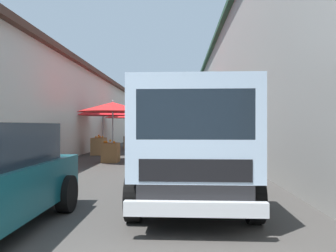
{
  "coord_description": "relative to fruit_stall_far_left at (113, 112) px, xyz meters",
  "views": [
    {
      "loc": [
        -1.81,
        -1.22,
        1.42
      ],
      "look_at": [
        9.37,
        -0.81,
        1.39
      ],
      "focal_mm": 35.68,
      "sensor_mm": 36.0,
      "label": 1
    }
  ],
  "objects": [
    {
      "name": "building_right_concrete",
      "position": [
        5.02,
        -8.37,
        1.59
      ],
      "size": [
        49.8,
        7.5,
        6.99
      ],
      "color": "gray",
      "rests_on": "ground"
    },
    {
      "name": "fruit_stall_far_left",
      "position": [
        0.0,
        0.0,
        0.0
      ],
      "size": [
        2.63,
        2.63,
        2.37
      ],
      "color": "#9E9EA3",
      "rests_on": "ground"
    },
    {
      "name": "delivery_truck",
      "position": [
        -6.97,
        -2.77,
        -0.87
      ],
      "size": [
        4.95,
        2.04,
        2.08
      ],
      "color": "black",
      "rests_on": "ground"
    },
    {
      "name": "vendor_by_crates",
      "position": [
        -3.0,
        -3.67,
        -0.99
      ],
      "size": [
        0.64,
        0.22,
        1.6
      ],
      "color": "navy",
      "rests_on": "ground"
    },
    {
      "name": "fruit_stall_near_left",
      "position": [
        7.7,
        -2.78,
        -0.12
      ],
      "size": [
        2.85,
        2.85,
        2.24
      ],
      "color": "#9E9EA3",
      "rests_on": "ground"
    },
    {
      "name": "fruit_stall_mid_lane",
      "position": [
        7.98,
        0.76,
        0.03
      ],
      "size": [
        2.71,
        2.71,
        2.42
      ],
      "color": "#9E9EA3",
      "rests_on": "ground"
    },
    {
      "name": "fruit_stall_near_right",
      "position": [
        3.58,
        1.23,
        0.02
      ],
      "size": [
        2.68,
        2.68,
        2.44
      ],
      "color": "#9E9EA3",
      "rests_on": "ground"
    },
    {
      "name": "building_left_whitewash",
      "position": [
        5.02,
        5.69,
        0.34
      ],
      "size": [
        49.8,
        7.5,
        4.48
      ],
      "color": "beige",
      "rests_on": "ground"
    },
    {
      "name": "ground",
      "position": [
        2.77,
        -1.34,
        -1.91
      ],
      "size": [
        90.0,
        90.0,
        0.0
      ],
      "primitive_type": "plane",
      "color": "#3D3A38"
    },
    {
      "name": "parked_scooter",
      "position": [
        4.26,
        -3.46,
        -1.46
      ],
      "size": [
        1.67,
        0.55,
        1.14
      ],
      "color": "black",
      "rests_on": "ground"
    }
  ]
}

